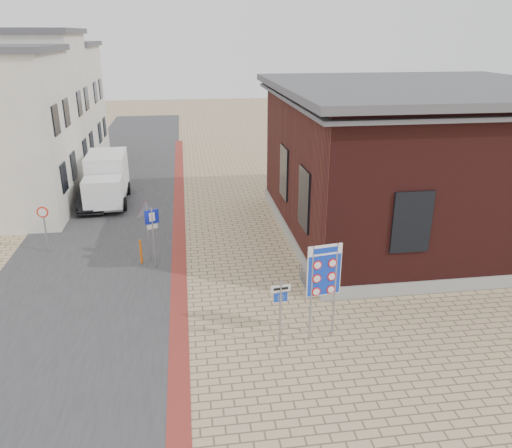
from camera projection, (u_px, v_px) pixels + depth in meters
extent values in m
plane|color=tan|center=(241.00, 322.00, 16.24)|extent=(120.00, 120.00, 0.00)
cube|color=#38383A|center=(119.00, 193.00, 29.38)|extent=(7.00, 60.00, 0.02)
cube|color=maroon|center=(179.00, 219.00, 25.22)|extent=(0.60, 40.00, 0.02)
cube|color=gray|center=(411.00, 225.00, 23.83)|extent=(12.15, 12.15, 0.50)
cube|color=#411615|center=(419.00, 158.00, 22.67)|extent=(12.00, 12.00, 6.00)
cube|color=#4F4F54|center=(427.00, 87.00, 21.54)|extent=(13.00, 13.00, 0.30)
cube|color=#4F4F54|center=(426.00, 96.00, 21.69)|extent=(12.70, 12.70, 0.15)
cube|color=black|center=(304.00, 199.00, 19.34)|extent=(0.12, 1.60, 2.40)
cube|color=black|center=(284.00, 172.00, 23.04)|extent=(0.12, 1.60, 2.40)
cube|color=black|center=(412.00, 222.00, 16.95)|extent=(1.40, 0.12, 2.20)
cube|color=black|center=(64.00, 177.00, 24.45)|extent=(0.10, 1.10, 1.40)
cube|color=black|center=(73.00, 166.00, 26.66)|extent=(0.10, 1.10, 1.40)
cube|color=black|center=(56.00, 120.00, 23.45)|extent=(0.10, 1.10, 1.40)
cube|color=black|center=(66.00, 113.00, 25.67)|extent=(0.10, 1.10, 1.40)
cube|color=white|center=(23.00, 112.00, 29.85)|extent=(7.00, 6.00, 8.80)
cube|color=#4F4F54|center=(10.00, 31.00, 28.22)|extent=(7.40, 6.40, 0.30)
cube|color=black|center=(85.00, 151.00, 29.99)|extent=(0.10, 1.10, 1.40)
cube|color=black|center=(92.00, 143.00, 32.21)|extent=(0.10, 1.10, 1.40)
cube|color=black|center=(79.00, 103.00, 28.99)|extent=(0.10, 1.10, 1.40)
cube|color=black|center=(86.00, 99.00, 31.21)|extent=(0.10, 1.10, 1.40)
cube|color=white|center=(49.00, 106.00, 35.54)|extent=(7.00, 6.00, 8.00)
cube|color=#4F4F54|center=(40.00, 44.00, 34.06)|extent=(7.40, 6.40, 0.30)
cube|color=black|center=(100.00, 133.00, 35.54)|extent=(0.10, 1.10, 1.40)
cube|color=black|center=(104.00, 127.00, 37.76)|extent=(0.10, 1.10, 1.40)
cube|color=black|center=(95.00, 92.00, 34.54)|extent=(0.10, 1.10, 1.40)
cube|color=black|center=(100.00, 89.00, 36.76)|extent=(0.10, 1.10, 1.40)
torus|color=slate|center=(309.00, 286.00, 17.98)|extent=(0.04, 0.60, 0.60)
torus|color=slate|center=(307.00, 282.00, 18.25)|extent=(0.04, 0.60, 0.60)
torus|color=slate|center=(305.00, 279.00, 18.53)|extent=(0.04, 0.60, 0.60)
torus|color=slate|center=(303.00, 275.00, 18.81)|extent=(0.04, 0.60, 0.60)
torus|color=slate|center=(301.00, 271.00, 19.09)|extent=(0.04, 0.60, 0.60)
cube|color=slate|center=(304.00, 285.00, 18.63)|extent=(0.08, 1.60, 0.04)
imported|color=black|center=(94.00, 195.00, 26.84)|extent=(1.50, 3.98, 1.30)
cube|color=slate|center=(108.00, 196.00, 27.54)|extent=(2.06, 5.00, 0.23)
cube|color=white|center=(103.00, 192.00, 25.68)|extent=(1.97, 1.61, 1.47)
cube|color=black|center=(101.00, 191.00, 24.94)|extent=(1.74, 0.13, 0.73)
cube|color=white|center=(107.00, 171.00, 27.88)|extent=(2.11, 3.36, 2.02)
cylinder|color=black|center=(86.00, 206.00, 26.05)|extent=(0.25, 0.74, 0.73)
cylinder|color=black|center=(124.00, 204.00, 26.36)|extent=(0.25, 0.74, 0.73)
cylinder|color=black|center=(94.00, 190.00, 28.76)|extent=(0.25, 0.74, 0.73)
cylinder|color=black|center=(128.00, 188.00, 29.06)|extent=(0.25, 0.74, 0.73)
cylinder|color=gray|center=(311.00, 295.00, 14.73)|extent=(0.07, 0.07, 3.14)
cylinder|color=gray|center=(335.00, 291.00, 14.94)|extent=(0.07, 0.07, 3.14)
cube|color=white|center=(324.00, 270.00, 14.57)|extent=(1.07, 0.21, 1.61)
cube|color=#0F35BF|center=(324.00, 270.00, 14.57)|extent=(1.02, 0.21, 1.57)
cube|color=white|center=(325.00, 250.00, 14.33)|extent=(1.02, 0.21, 0.30)
cylinder|color=gray|center=(280.00, 315.00, 14.60)|extent=(0.07, 0.07, 2.20)
cube|color=silver|center=(281.00, 288.00, 14.29)|extent=(0.60, 0.10, 0.21)
cube|color=#0F38B7|center=(281.00, 297.00, 14.39)|extent=(0.40, 0.08, 0.27)
cylinder|color=gray|center=(153.00, 239.00, 19.56)|extent=(0.07, 0.07, 2.54)
cube|color=#0E1DAE|center=(152.00, 217.00, 19.23)|extent=(0.53, 0.26, 0.56)
cube|color=white|center=(153.00, 227.00, 19.38)|extent=(0.39, 0.20, 0.18)
cylinder|color=gray|center=(148.00, 232.00, 20.29)|extent=(0.07, 0.07, 2.48)
cylinder|color=gray|center=(45.00, 230.00, 21.14)|extent=(0.07, 0.07, 2.05)
cylinder|color=red|center=(43.00, 212.00, 20.86)|extent=(0.48, 0.06, 0.48)
cylinder|color=orange|center=(141.00, 252.00, 20.21)|extent=(0.12, 0.12, 1.04)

